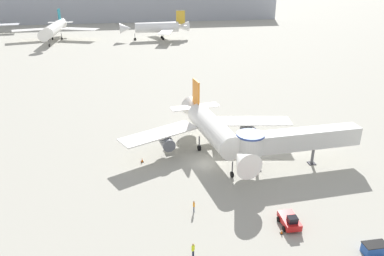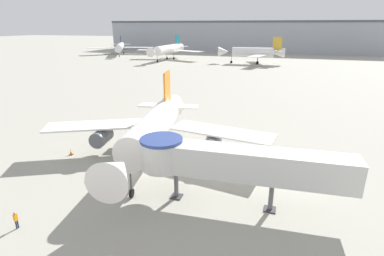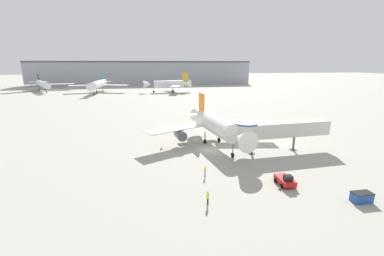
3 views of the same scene
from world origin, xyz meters
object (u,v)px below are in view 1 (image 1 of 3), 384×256
at_px(main_airplane, 212,129).
at_px(traffic_cone_port_wing, 142,160).
at_px(ground_crew_wing_walker, 194,205).
at_px(pushback_tug_red, 290,221).
at_px(service_container_blue, 374,249).
at_px(jet_bridge, 290,140).
at_px(background_jet_teal_tail, 55,28).
at_px(ground_crew_marshaller, 193,249).
at_px(background_jet_gold_tail, 158,27).
at_px(traffic_cone_apron_front, 282,232).

bearing_deg(main_airplane, traffic_cone_port_wing, 178.20).
bearing_deg(ground_crew_wing_walker, pushback_tug_red, -113.37).
bearing_deg(service_container_blue, traffic_cone_port_wing, 133.40).
bearing_deg(jet_bridge, service_container_blue, -88.69).
bearing_deg(background_jet_teal_tail, main_airplane, -66.24).
distance_m(main_airplane, ground_crew_marshaller, 24.65).
height_order(ground_crew_wing_walker, background_jet_teal_tail, background_jet_teal_tail).
bearing_deg(service_container_blue, background_jet_gold_tail, 94.91).
distance_m(main_airplane, background_jet_teal_tail, 116.69).
height_order(jet_bridge, background_jet_teal_tail, background_jet_teal_tail).
distance_m(service_container_blue, ground_crew_wing_walker, 20.65).
bearing_deg(service_container_blue, ground_crew_marshaller, 171.71).
bearing_deg(traffic_cone_apron_front, background_jet_teal_tail, 108.89).
bearing_deg(traffic_cone_port_wing, background_jet_gold_tail, 83.51).
xyz_separation_m(service_container_blue, traffic_cone_apron_front, (-8.47, 4.75, -0.34)).
distance_m(service_container_blue, background_jet_gold_tail, 132.12).
relative_size(jet_bridge, ground_crew_marshaller, 10.93).
distance_m(service_container_blue, traffic_cone_port_wing, 34.13).
distance_m(traffic_cone_apron_front, background_jet_teal_tail, 138.10).
bearing_deg(ground_crew_marshaller, traffic_cone_port_wing, -128.70).
bearing_deg(pushback_tug_red, service_container_blue, -38.67).
bearing_deg(background_jet_teal_tail, ground_crew_marshaller, -72.52).
xyz_separation_m(pushback_tug_red, ground_crew_wing_walker, (-10.67, 4.69, 0.18)).
bearing_deg(background_jet_gold_tail, traffic_cone_apron_front, -1.82).
height_order(main_airplane, service_container_blue, main_airplane).
relative_size(pushback_tug_red, background_jet_teal_tail, 0.10).
height_order(service_container_blue, traffic_cone_port_wing, service_container_blue).
bearing_deg(background_jet_teal_tail, traffic_cone_apron_front, -68.01).
xyz_separation_m(service_container_blue, traffic_cone_port_wing, (-23.45, 24.79, -0.26)).
height_order(jet_bridge, pushback_tug_red, jet_bridge).
bearing_deg(ground_crew_marshaller, background_jet_teal_tail, -125.30).
bearing_deg(background_jet_gold_tail, ground_crew_wing_walker, -6.13).
bearing_deg(jet_bridge, traffic_cone_port_wing, 163.38).
distance_m(main_airplane, traffic_cone_apron_front, 22.05).
xyz_separation_m(traffic_cone_port_wing, ground_crew_wing_walker, (5.75, -14.17, 0.56)).
distance_m(main_airplane, traffic_cone_port_wing, 12.18).
relative_size(main_airplane, traffic_cone_apron_front, 48.58).
xyz_separation_m(jet_bridge, service_container_blue, (1.51, -19.52, -3.86)).
height_order(jet_bridge, traffic_cone_apron_front, jet_bridge).
xyz_separation_m(traffic_cone_apron_front, traffic_cone_port_wing, (-14.98, 20.05, 0.08)).
xyz_separation_m(service_container_blue, ground_crew_marshaller, (-19.18, 2.79, 0.40)).
relative_size(main_airplane, background_jet_gold_tail, 1.01).
bearing_deg(ground_crew_wing_walker, main_airplane, -19.82).
bearing_deg(pushback_tug_red, background_jet_teal_tail, 111.06).
height_order(traffic_cone_apron_front, ground_crew_wing_walker, ground_crew_wing_walker).
bearing_deg(ground_crew_wing_walker, service_container_blue, -120.59).
xyz_separation_m(main_airplane, background_jet_gold_tail, (0.69, 105.42, 0.71)).
relative_size(service_container_blue, traffic_cone_apron_front, 4.14).
height_order(traffic_cone_port_wing, ground_crew_marshaller, ground_crew_marshaller).
xyz_separation_m(ground_crew_wing_walker, background_jet_teal_tail, (-35.45, 124.71, 4.12)).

